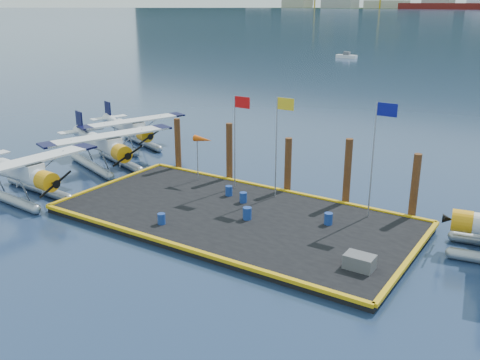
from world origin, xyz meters
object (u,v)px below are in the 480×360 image
Objects in this scene: drum_0 at (229,191)px; windsock at (203,140)px; drum_2 at (328,219)px; drum_5 at (243,197)px; flagpole_yellow at (279,132)px; piling_2 at (288,167)px; flagpole_blue at (377,143)px; drum_3 at (161,219)px; crate at (359,262)px; piling_0 at (178,146)px; seaplane_b at (107,148)px; seaplane_c at (132,131)px; piling_3 at (347,174)px; piling_1 at (229,154)px; piling_4 at (415,188)px; drum_1 at (247,213)px; seaplane_a at (24,176)px; flagpole_red at (237,128)px.

windsock is (-3.01, 1.40, 2.52)m from drum_0.
drum_2 is 1.03× the size of drum_5.
flagpole_yellow is 1.63× the size of piling_2.
piling_2 is at bearing 165.52° from flagpole_blue.
crate is (10.92, 0.97, 0.03)m from drum_3.
flagpole_yellow is 9.67m from piling_0.
seaplane_b is 2.47× the size of piling_0.
drum_5 is at bearing 86.22° from seaplane_c.
piling_0 is 13.00m from piling_3.
piling_3 reaches higher than crate.
piling_1 is (-1.98, 3.00, 1.39)m from drum_0.
seaplane_c reaches higher than drum_0.
piling_1 is (-1.42, 8.72, 1.40)m from drum_3.
flagpole_blue is at bearing 53.62° from drum_2.
drum_5 is at bearing -107.61° from piling_2.
piling_1 is (1.03, 1.60, -1.13)m from windsock.
piling_3 is (20.64, -3.20, 0.70)m from seaplane_c.
drum_5 is 0.20× the size of windsock.
piling_1 reaches higher than seaplane_c.
piling_1 is at bearing 180.00° from piling_4.
drum_0 is 0.10× the size of flagpole_yellow.
drum_1 is 1.10× the size of drum_5.
drum_5 is 0.10× the size of flagpole_yellow.
drum_1 is 0.18× the size of piling_2.
windsock is at bearing 154.97° from drum_0.
seaplane_c is 2.31× the size of piling_4.
drum_3 is 11.33m from piling_3.
seaplane_a is at bearing -157.91° from flagpole_blue.
flagpole_red is 3.28m from piling_1.
crate is (21.38, 1.87, -0.78)m from seaplane_a.
flagpole_red is at bearing 180.00° from flagpole_blue.
flagpole_yellow is 0.95× the size of flagpole_blue.
drum_1 is 11.09m from piling_0.
piling_0 reaches higher than seaplane_c.
flagpole_blue reaches higher than crate.
drum_2 is at bearing -81.66° from piling_3.
flagpole_red is (0.29, 7.12, 3.70)m from drum_3.
windsock is at bearing 180.00° from flagpole_yellow.
seaplane_b is 7.37× the size of crate.
seaplane_b is 5.51m from piling_0.
drum_3 is 0.15× the size of piling_0.
piling_1 is (-1.71, 1.60, -2.30)m from flagpole_red.
piling_0 is at bearing 158.91° from seaplane_a.
seaplane_a is 14.24× the size of drum_1.
piling_0 is at bearing 149.34° from drum_1.
piling_3 is (17.55, 9.61, 0.63)m from seaplane_a.
seaplane_c is at bearing 165.21° from piling_1.
windsock is (-11.72, 0.00, -1.46)m from flagpole_blue.
piling_3 is at bearing 122.93° from seaplane_a.
seaplane_c is at bearing 172.59° from piling_4.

